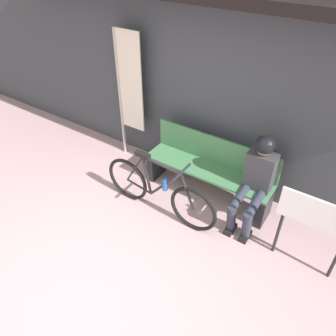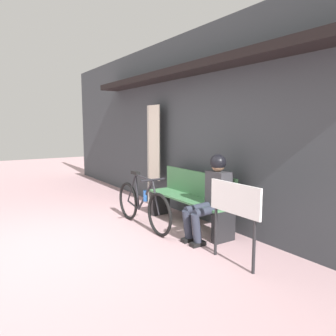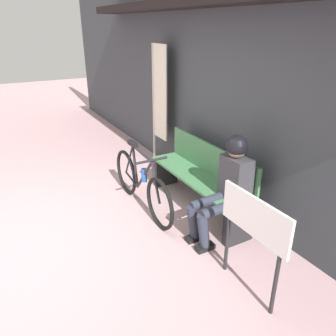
{
  "view_description": "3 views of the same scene",
  "coord_description": "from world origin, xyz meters",
  "px_view_note": "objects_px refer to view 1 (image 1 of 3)",
  "views": [
    {
      "loc": [
        1.72,
        -1.27,
        3.13
      ],
      "look_at": [
        -0.09,
        1.43,
        0.65
      ],
      "focal_mm": 35.0,
      "sensor_mm": 36.0,
      "label": 1
    },
    {
      "loc": [
        4.33,
        -1.15,
        1.62
      ],
      "look_at": [
        0.13,
        1.58,
        0.95
      ],
      "focal_mm": 35.0,
      "sensor_mm": 36.0,
      "label": 2
    },
    {
      "loc": [
        3.36,
        -0.28,
        2.25
      ],
      "look_at": [
        0.27,
        1.44,
        0.7
      ],
      "focal_mm": 35.0,
      "sensor_mm": 36.0,
      "label": 3
    }
  ],
  "objects_px": {
    "signboard": "(316,220)",
    "bicycle": "(159,192)",
    "person_seated": "(256,177)",
    "park_bench_near": "(209,170)",
    "banner_pole": "(128,87)"
  },
  "relations": [
    {
      "from": "bicycle",
      "to": "signboard",
      "type": "height_order",
      "value": "signboard"
    },
    {
      "from": "signboard",
      "to": "bicycle",
      "type": "bearing_deg",
      "value": -172.97
    },
    {
      "from": "park_bench_near",
      "to": "bicycle",
      "type": "xyz_separation_m",
      "value": [
        -0.36,
        -0.68,
        -0.06
      ]
    },
    {
      "from": "park_bench_near",
      "to": "signboard",
      "type": "distance_m",
      "value": 1.54
    },
    {
      "from": "person_seated",
      "to": "banner_pole",
      "type": "bearing_deg",
      "value": 172.01
    },
    {
      "from": "park_bench_near",
      "to": "banner_pole",
      "type": "height_order",
      "value": "banner_pole"
    },
    {
      "from": "park_bench_near",
      "to": "signboard",
      "type": "bearing_deg",
      "value": -17.57
    },
    {
      "from": "bicycle",
      "to": "park_bench_near",
      "type": "bearing_deg",
      "value": 61.99
    },
    {
      "from": "person_seated",
      "to": "banner_pole",
      "type": "xyz_separation_m",
      "value": [
        -2.17,
        0.31,
        0.49
      ]
    },
    {
      "from": "bicycle",
      "to": "signboard",
      "type": "distance_m",
      "value": 1.85
    },
    {
      "from": "bicycle",
      "to": "person_seated",
      "type": "height_order",
      "value": "person_seated"
    },
    {
      "from": "person_seated",
      "to": "banner_pole",
      "type": "distance_m",
      "value": 2.25
    },
    {
      "from": "person_seated",
      "to": "signboard",
      "type": "xyz_separation_m",
      "value": [
        0.77,
        -0.33,
        0.01
      ]
    },
    {
      "from": "signboard",
      "to": "park_bench_near",
      "type": "bearing_deg",
      "value": 162.43
    },
    {
      "from": "bicycle",
      "to": "person_seated",
      "type": "xyz_separation_m",
      "value": [
        1.04,
        0.55,
        0.34
      ]
    }
  ]
}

